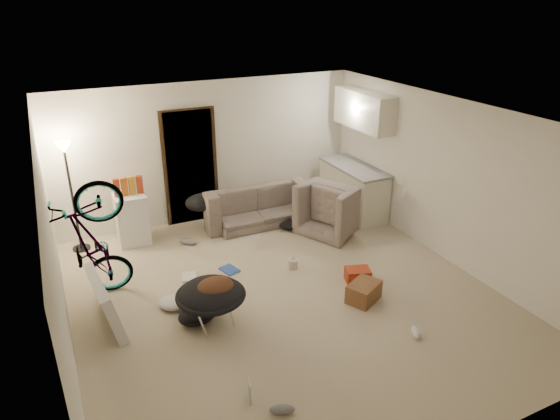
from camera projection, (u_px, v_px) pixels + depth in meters
name	position (u px, v px, depth m)	size (l,w,h in m)	color
floor	(284.00, 295.00, 6.95)	(5.50, 6.00, 0.02)	#C3B496
ceiling	(284.00, 117.00, 5.94)	(5.50, 6.00, 0.02)	white
wall_back	(210.00, 151.00, 8.93)	(5.50, 0.02, 2.50)	white
wall_front	(451.00, 352.00, 3.96)	(5.50, 0.02, 2.50)	white
wall_left	(54.00, 258.00, 5.35)	(0.02, 6.00, 2.50)	white
wall_right	(448.00, 181.00, 7.54)	(0.02, 6.00, 2.50)	white
doorway	(190.00, 167.00, 8.83)	(0.85, 0.10, 2.04)	black
door_trim	(191.00, 168.00, 8.80)	(0.97, 0.04, 2.10)	#302010
floor_lamp	(68.00, 174.00, 7.66)	(0.28, 0.28, 1.81)	black
kitchen_counter	(353.00, 190.00, 9.38)	(0.60, 1.50, 0.88)	silver
counter_top	(354.00, 167.00, 9.20)	(0.64, 1.54, 0.04)	gray
kitchen_uppers	(364.00, 110.00, 8.83)	(0.38, 1.40, 0.65)	silver
sofa	(253.00, 207.00, 9.08)	(1.89, 0.74, 0.55)	#343B33
armchair	(337.00, 211.00, 8.78)	(1.00, 0.88, 0.65)	#343B33
bicycle	(97.00, 268.00, 6.71)	(0.62, 1.78, 0.93)	black
book_asset	(251.00, 405.00, 5.09)	(0.18, 0.24, 0.02)	#9F3017
mini_fridge	(132.00, 219.00, 8.26)	(0.50, 0.50, 0.85)	white
snack_box_0	(117.00, 188.00, 7.96)	(0.10, 0.07, 0.30)	#9F3017
snack_box_1	(124.00, 187.00, 8.01)	(0.10, 0.07, 0.30)	#BE5817
snack_box_2	(132.00, 185.00, 8.06)	(0.10, 0.07, 0.30)	#C28C29
snack_box_3	(140.00, 184.00, 8.11)	(0.10, 0.07, 0.30)	#9F3017
saucer_chair	(211.00, 300.00, 6.17)	(0.87, 0.87, 0.62)	silver
hoodie	(215.00, 288.00, 6.09)	(0.48, 0.40, 0.22)	#4A2919
sofa_drape	(202.00, 202.00, 8.60)	(0.56, 0.46, 0.28)	black
tv_box	(105.00, 302.00, 6.19)	(0.12, 1.03, 0.68)	silver
drink_case_a	(364.00, 292.00, 6.78)	(0.46, 0.33, 0.26)	brown
drink_case_b	(358.00, 275.00, 7.24)	(0.35, 0.26, 0.20)	#9F3017
juicer	(293.00, 263.00, 7.58)	(0.15, 0.15, 0.22)	beige
newspaper	(245.00, 233.00, 8.72)	(0.41, 0.54, 0.01)	beige
book_blue	(230.00, 270.00, 7.54)	(0.21, 0.28, 0.03)	#2E51A8
book_white	(189.00, 277.00, 7.36)	(0.21, 0.27, 0.03)	silver
shoe_0	(264.00, 221.00, 9.03)	(0.28, 0.12, 0.11)	#2E51A8
shoe_1	(188.00, 241.00, 8.31)	(0.30, 0.12, 0.11)	slate
shoe_3	(282.00, 410.00, 4.98)	(0.26, 0.11, 0.10)	slate
shoe_4	(416.00, 332.00, 6.11)	(0.25, 0.10, 0.09)	white
clothes_lump_a	(197.00, 315.00, 6.38)	(0.50, 0.43, 0.16)	black
clothes_lump_b	(292.00, 223.00, 8.90)	(0.51, 0.44, 0.15)	black
clothes_lump_c	(172.00, 303.00, 6.66)	(0.40, 0.34, 0.12)	silver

